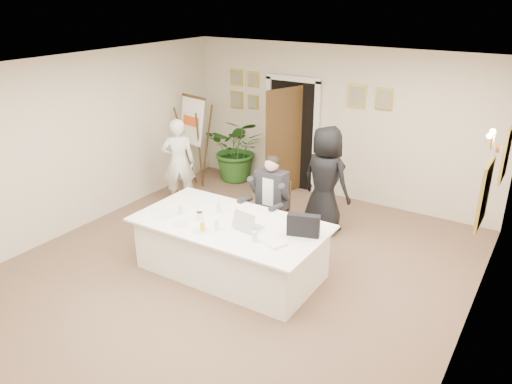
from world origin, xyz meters
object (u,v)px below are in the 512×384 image
object	(u,v)px
standing_woman	(325,180)
oj_glass	(202,227)
potted_palm	(238,149)
laptop	(249,218)
paper_stack	(273,242)
seated_man	(270,201)
flip_chart	(197,146)
laptop_bag	(303,225)
steel_jug	(200,216)
conference_table	(231,247)
standing_man	(179,162)

from	to	relation	value
standing_woman	oj_glass	world-z (taller)	standing_woman
standing_woman	potted_palm	world-z (taller)	standing_woman
laptop	paper_stack	size ratio (longest dim) A/B	1.16
paper_stack	oj_glass	size ratio (longest dim) A/B	2.42
seated_man	oj_glass	xyz separation A→B (m)	(-0.16, -1.45, 0.12)
flip_chart	laptop_bag	bearing A→B (deg)	-32.40
potted_palm	laptop	size ratio (longest dim) A/B	3.65
flip_chart	laptop_bag	size ratio (longest dim) A/B	4.30
steel_jug	potted_palm	bearing A→B (deg)	115.89
flip_chart	steel_jug	bearing A→B (deg)	-50.86
laptop	laptop_bag	xyz separation A→B (m)	(0.72, 0.17, 0.01)
conference_table	steel_jug	xyz separation A→B (m)	(-0.40, -0.15, 0.44)
laptop	flip_chart	bearing A→B (deg)	148.07
oj_glass	laptop_bag	bearing A→B (deg)	27.47
standing_man	laptop	distance (m)	2.88
conference_table	potted_palm	distance (m)	3.68
conference_table	paper_stack	size ratio (longest dim) A/B	8.27
standing_man	paper_stack	distance (m)	3.42
oj_glass	seated_man	bearing A→B (deg)	83.73
paper_stack	steel_jug	distance (m)	1.20
seated_man	oj_glass	world-z (taller)	seated_man
paper_stack	seated_man	bearing A→B (deg)	122.06
potted_palm	oj_glass	size ratio (longest dim) A/B	10.29
standing_man	potted_palm	bearing A→B (deg)	-135.33
conference_table	paper_stack	distance (m)	0.92
potted_palm	standing_woman	bearing A→B (deg)	-25.64
seated_man	steel_jug	xyz separation A→B (m)	(-0.42, -1.18, 0.11)
oj_glass	paper_stack	bearing A→B (deg)	12.95
paper_stack	flip_chart	bearing A→B (deg)	141.51
seated_man	laptop	xyz separation A→B (m)	(0.27, -1.02, 0.19)
paper_stack	standing_man	bearing A→B (deg)	150.17
conference_table	seated_man	bearing A→B (deg)	88.77
standing_woman	laptop_bag	xyz separation A→B (m)	(0.49, -1.72, 0.04)
seated_man	standing_man	distance (m)	2.24
conference_table	paper_stack	bearing A→B (deg)	-14.76
standing_man	paper_stack	xyz separation A→B (m)	(2.97, -1.70, -0.01)
laptop_bag	steel_jug	xyz separation A→B (m)	(-1.41, -0.33, -0.09)
flip_chart	standing_man	distance (m)	0.93
oj_glass	flip_chart	bearing A→B (deg)	129.60
flip_chart	standing_woman	size ratio (longest dim) A/B	1.02
standing_woman	laptop	world-z (taller)	standing_woman
paper_stack	steel_jug	bearing A→B (deg)	177.28
paper_stack	steel_jug	xyz separation A→B (m)	(-1.19, 0.06, 0.04)
laptop	laptop_bag	distance (m)	0.74
standing_woman	paper_stack	distance (m)	2.12
standing_man	oj_glass	xyz separation A→B (m)	(2.03, -1.92, 0.04)
steel_jug	flip_chart	bearing A→B (deg)	129.14
laptop_bag	paper_stack	size ratio (longest dim) A/B	1.32
seated_man	oj_glass	size ratio (longest dim) A/B	11.09
potted_palm	laptop	world-z (taller)	potted_palm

